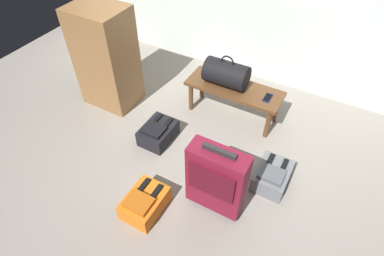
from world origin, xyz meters
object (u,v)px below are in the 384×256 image
at_px(suitcase_upright_burgundy, 216,179).
at_px(backpack_grey, 272,176).
at_px(backpack_dark, 158,132).
at_px(backpack_orange, 145,203).
at_px(side_cabinet, 106,58).
at_px(duffel_bag_black, 226,74).
at_px(bench, 234,92).
at_px(cell_phone, 268,98).

distance_m(suitcase_upright_burgundy, backpack_grey, 0.63).
height_order(backpack_grey, backpack_dark, same).
distance_m(backpack_orange, side_cabinet, 1.61).
bearing_deg(backpack_orange, backpack_dark, 115.70).
relative_size(duffel_bag_black, backpack_orange, 1.16).
relative_size(bench, suitcase_upright_burgundy, 1.41).
xyz_separation_m(cell_phone, backpack_orange, (-0.50, -1.43, -0.29)).
distance_m(duffel_bag_black, suitcase_upright_burgundy, 1.21).
bearing_deg(backpack_grey, cell_phone, 116.26).
distance_m(backpack_orange, backpack_dark, 0.81).
height_order(cell_phone, backpack_orange, cell_phone).
bearing_deg(bench, suitcase_upright_burgundy, -73.16).
xyz_separation_m(cell_phone, backpack_dark, (-0.86, -0.70, -0.29)).
xyz_separation_m(cell_phone, suitcase_upright_burgundy, (-0.02, -1.12, -0.02)).
bearing_deg(backpack_orange, side_cabinet, 138.36).
bearing_deg(bench, side_cabinet, -162.66).
distance_m(suitcase_upright_burgundy, backpack_dark, 0.98).
height_order(backpack_dark, side_cabinet, side_cabinet).
height_order(backpack_orange, backpack_dark, same).
bearing_deg(side_cabinet, backpack_grey, -7.30).
distance_m(bench, backpack_grey, 0.98).
relative_size(duffel_bag_black, cell_phone, 3.06).
relative_size(suitcase_upright_burgundy, backpack_orange, 1.86).
xyz_separation_m(backpack_grey, backpack_dark, (-1.18, -0.04, 0.00)).
xyz_separation_m(backpack_orange, backpack_dark, (-0.35, 0.73, 0.00)).
relative_size(bench, side_cabinet, 0.91).
bearing_deg(suitcase_upright_burgundy, cell_phone, 89.08).
bearing_deg(duffel_bag_black, backpack_dark, -119.49).
relative_size(cell_phone, backpack_orange, 0.38).
relative_size(cell_phone, suitcase_upright_burgundy, 0.20).
relative_size(bench, cell_phone, 6.94).
xyz_separation_m(backpack_orange, side_cabinet, (-1.16, 1.03, 0.46)).
bearing_deg(duffel_bag_black, suitcase_upright_burgundy, -68.47).
distance_m(backpack_grey, backpack_orange, 1.13).
xyz_separation_m(cell_phone, side_cabinet, (-1.66, -0.40, 0.17)).
xyz_separation_m(backpack_grey, backpack_orange, (-0.83, -0.77, 0.00)).
bearing_deg(backpack_orange, suitcase_upright_burgundy, 32.85).
distance_m(cell_phone, side_cabinet, 1.72).
relative_size(suitcase_upright_burgundy, backpack_dark, 1.86).
distance_m(bench, duffel_bag_black, 0.22).
distance_m(duffel_bag_black, backpack_grey, 1.11).
relative_size(backpack_grey, backpack_orange, 1.00).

